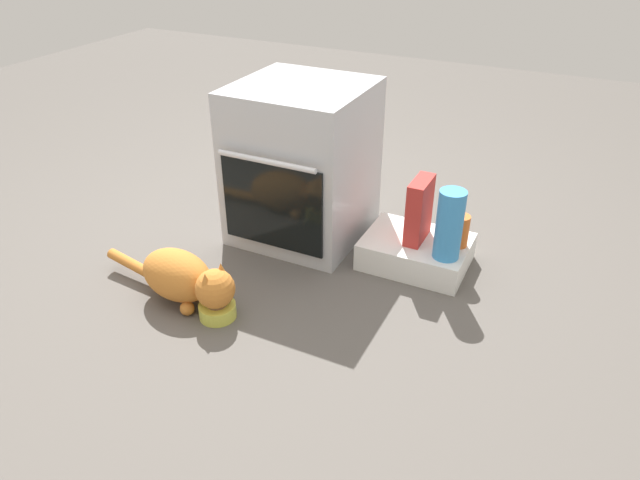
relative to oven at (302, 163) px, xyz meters
The scene contains 8 objects.
ground 0.58m from the oven, 88.76° to the right, with size 8.00×8.00×0.00m, color #56514C.
oven is the anchor object (origin of this frame).
pantry_cabinet 0.65m from the oven, ahead, with size 0.45×0.34×0.12m, color white.
food_bowl 0.81m from the oven, 89.19° to the right, with size 0.14×0.14×0.09m.
cat 0.77m from the oven, 102.27° to the right, with size 0.69×0.25×0.22m.
sauce_jar 0.77m from the oven, ahead, with size 0.08×0.08×0.14m, color #D16023.
cereal_box 0.58m from the oven, ahead, with size 0.07×0.18×0.28m, color #B72D28.
water_bottle 0.74m from the oven, ahead, with size 0.11×0.11×0.30m, color #388CD1.
Camera 1 is at (1.15, -1.73, 1.43)m, focal length 32.74 mm.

